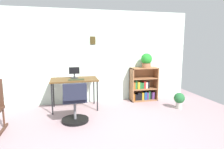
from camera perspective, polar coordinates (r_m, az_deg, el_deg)
ground_plane at (r=3.16m, az=-0.57°, el=-19.11°), size 6.24×6.24×0.00m
wall_back at (r=4.92m, az=-6.28°, el=5.17°), size 5.20×0.12×2.32m
desk at (r=4.46m, az=-11.13°, el=-1.99°), size 1.05×0.61×0.70m
monitor at (r=4.52m, az=-11.14°, el=0.45°), size 0.24×0.18×0.26m
keyboard at (r=4.31m, az=-10.55°, el=-1.49°), size 0.34×0.13×0.02m
office_chair at (r=3.75m, az=-10.95°, el=-8.88°), size 0.52×0.55×0.80m
bookshelf_low at (r=5.19m, az=9.13°, el=-3.40°), size 0.71×0.30×0.88m
potted_plant_on_shelf at (r=5.06m, az=10.21°, el=4.19°), size 0.28×0.28×0.37m
potted_plant_floor at (r=4.75m, az=19.32°, el=-6.97°), size 0.25×0.25×0.37m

